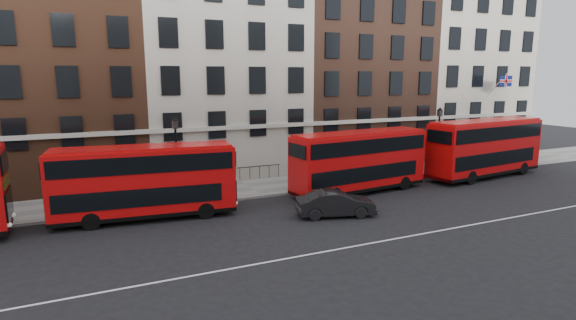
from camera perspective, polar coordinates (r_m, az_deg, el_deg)
name	(u,v)px	position (r m, az deg, el deg)	size (l,w,h in m)	color
ground	(320,235)	(23.11, 4.10, -9.51)	(120.00, 120.00, 0.00)	black
pavement	(250,188)	(32.29, -4.87, -3.54)	(80.00, 5.00, 0.15)	slate
kerb	(263,196)	(30.02, -3.25, -4.60)	(80.00, 0.30, 0.16)	gray
road_centre_line	(341,249)	(21.50, 6.70, -11.13)	(70.00, 0.12, 0.01)	white
building_terrace	(214,48)	(38.34, -9.41, 13.89)	(64.00, 11.95, 22.00)	beige
bus_b	(144,180)	(26.24, -17.79, -2.49)	(10.06, 3.38, 4.15)	red
bus_c	(359,160)	(31.12, 9.02, -0.03)	(10.29, 3.49, 4.24)	red
bus_d	(485,147)	(38.84, 23.74, 1.57)	(11.11, 3.86, 4.57)	red
car_front	(336,204)	(26.01, 6.09, -5.52)	(1.57, 4.52, 1.49)	black
lamp_post_left	(176,155)	(29.14, -13.98, 0.68)	(0.44, 0.44, 5.33)	black
lamp_post_right	(438,136)	(38.89, 18.55, 2.86)	(0.44, 0.44, 5.33)	black
traffic_light	(537,138)	(46.31, 29.11, 2.43)	(0.25, 0.45, 3.27)	black
iron_railings	(240,174)	(34.18, -6.14, -1.78)	(6.60, 0.06, 1.00)	black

